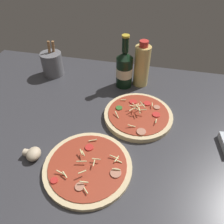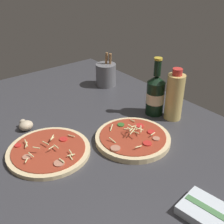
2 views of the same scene
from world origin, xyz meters
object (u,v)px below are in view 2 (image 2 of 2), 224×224
beer_bottle (155,94)px  oil_bottle (175,96)px  pizza_near (49,151)px  mushroom_left (26,125)px  dish_towel (216,218)px  utensil_crock (106,75)px  pizza_far (133,138)px

beer_bottle → oil_bottle: size_ratio=1.14×
pizza_near → oil_bottle: size_ratio=1.32×
mushroom_left → dish_towel: bearing=15.7°
utensil_crock → pizza_near: bearing=-56.0°
beer_bottle → utensil_crock: size_ratio=1.44×
utensil_crock → dish_towel: (81.55, -28.91, -4.36)cm
oil_bottle → mushroom_left: 56.47cm
dish_towel → beer_bottle: bearing=150.1°
pizza_near → mushroom_left: bearing=180.0°
beer_bottle → oil_bottle: beer_bottle is taller
mushroom_left → utensil_crock: (-14.32, 47.76, 3.77)cm
oil_bottle → dish_towel: (39.72, -29.88, -8.17)cm
pizza_near → mushroom_left: size_ratio=4.95×
mushroom_left → utensil_crock: size_ratio=0.33×
pizza_far → oil_bottle: bearing=95.5°
oil_bottle → mushroom_left: oil_bottle is taller
beer_bottle → mushroom_left: beer_bottle is taller
oil_bottle → pizza_far: bearing=-84.5°
beer_bottle → mushroom_left: (-20.45, -45.75, -6.69)cm
pizza_far → dish_towel: (37.50, -6.98, 0.11)cm
pizza_near → beer_bottle: beer_bottle is taller
oil_bottle → utensil_crock: oil_bottle is taller
mushroom_left → utensil_crock: bearing=106.7°
pizza_near → pizza_far: (11.78, 25.83, 0.28)cm
utensil_crock → dish_towel: 86.63cm
beer_bottle → utensil_crock: (-34.77, 2.00, -2.92)cm
dish_towel → utensil_crock: bearing=160.5°
oil_bottle → pizza_near: bearing=-101.1°
dish_towel → mushroom_left: bearing=-164.3°
pizza_near → utensil_crock: bearing=124.0°
pizza_near → beer_bottle: 46.47cm
utensil_crock → dish_towel: size_ratio=0.87×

